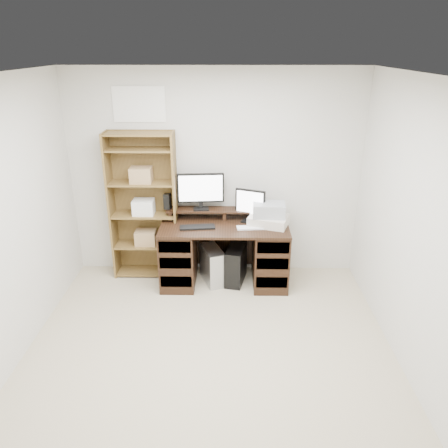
{
  "coord_description": "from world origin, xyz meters",
  "views": [
    {
      "loc": [
        0.19,
        -3.08,
        2.71
      ],
      "look_at": [
        0.12,
        1.43,
        0.85
      ],
      "focal_mm": 35.0,
      "sensor_mm": 36.0,
      "label": 1
    }
  ],
  "objects_px": {
    "bookshelf": "(144,205)",
    "tower_black": "(236,264)",
    "monitor_small": "(250,204)",
    "printer": "(269,220)",
    "tower_silver": "(212,265)",
    "monitor_wide": "(201,189)",
    "desk": "(224,253)"
  },
  "relations": [
    {
      "from": "desk",
      "to": "printer",
      "type": "relative_size",
      "value": 3.42
    },
    {
      "from": "tower_black",
      "to": "bookshelf",
      "type": "distance_m",
      "value": 1.33
    },
    {
      "from": "monitor_small",
      "to": "bookshelf",
      "type": "xyz_separation_m",
      "value": [
        -1.28,
        0.1,
        -0.05
      ]
    },
    {
      "from": "desk",
      "to": "monitor_small",
      "type": "relative_size",
      "value": 3.79
    },
    {
      "from": "desk",
      "to": "printer",
      "type": "bearing_deg",
      "value": 1.69
    },
    {
      "from": "monitor_wide",
      "to": "tower_black",
      "type": "bearing_deg",
      "value": -30.85
    },
    {
      "from": "monitor_small",
      "to": "bookshelf",
      "type": "height_order",
      "value": "bookshelf"
    },
    {
      "from": "printer",
      "to": "tower_silver",
      "type": "xyz_separation_m",
      "value": [
        -0.66,
        -0.02,
        -0.59
      ]
    },
    {
      "from": "bookshelf",
      "to": "monitor_wide",
      "type": "bearing_deg",
      "value": 0.33
    },
    {
      "from": "printer",
      "to": "bookshelf",
      "type": "relative_size",
      "value": 0.24
    },
    {
      "from": "desk",
      "to": "tower_silver",
      "type": "xyz_separation_m",
      "value": [
        -0.15,
        -0.0,
        -0.17
      ]
    },
    {
      "from": "monitor_wide",
      "to": "bookshelf",
      "type": "relative_size",
      "value": 0.31
    },
    {
      "from": "monitor_wide",
      "to": "desk",
      "type": "bearing_deg",
      "value": -42.3
    },
    {
      "from": "monitor_small",
      "to": "bookshelf",
      "type": "relative_size",
      "value": 0.22
    },
    {
      "from": "monitor_wide",
      "to": "tower_black",
      "type": "relative_size",
      "value": 1.15
    },
    {
      "from": "desk",
      "to": "bookshelf",
      "type": "height_order",
      "value": "bookshelf"
    },
    {
      "from": "monitor_wide",
      "to": "printer",
      "type": "relative_size",
      "value": 1.27
    },
    {
      "from": "desk",
      "to": "tower_black",
      "type": "relative_size",
      "value": 3.1
    },
    {
      "from": "printer",
      "to": "tower_black",
      "type": "bearing_deg",
      "value": -161.07
    },
    {
      "from": "monitor_small",
      "to": "desk",
      "type": "bearing_deg",
      "value": -136.93
    },
    {
      "from": "monitor_wide",
      "to": "monitor_small",
      "type": "distance_m",
      "value": 0.61
    },
    {
      "from": "monitor_wide",
      "to": "tower_silver",
      "type": "xyz_separation_m",
      "value": [
        0.14,
        -0.22,
        -0.9
      ]
    },
    {
      "from": "monitor_small",
      "to": "tower_silver",
      "type": "xyz_separation_m",
      "value": [
        -0.45,
        -0.12,
        -0.75
      ]
    },
    {
      "from": "printer",
      "to": "bookshelf",
      "type": "distance_m",
      "value": 1.51
    },
    {
      "from": "tower_black",
      "to": "bookshelf",
      "type": "bearing_deg",
      "value": -178.2
    },
    {
      "from": "printer",
      "to": "tower_black",
      "type": "height_order",
      "value": "printer"
    },
    {
      "from": "desk",
      "to": "printer",
      "type": "xyz_separation_m",
      "value": [
        0.52,
        0.02,
        0.42
      ]
    },
    {
      "from": "desk",
      "to": "printer",
      "type": "height_order",
      "value": "printer"
    },
    {
      "from": "desk",
      "to": "tower_black",
      "type": "height_order",
      "value": "desk"
    },
    {
      "from": "tower_silver",
      "to": "tower_black",
      "type": "distance_m",
      "value": 0.29
    },
    {
      "from": "tower_silver",
      "to": "tower_black",
      "type": "relative_size",
      "value": 0.91
    },
    {
      "from": "bookshelf",
      "to": "tower_black",
      "type": "bearing_deg",
      "value": -10.3
    }
  ]
}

